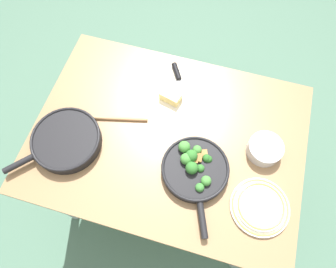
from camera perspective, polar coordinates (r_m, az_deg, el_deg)
ground_plane at (r=1.94m, az=-0.00°, el=-9.60°), size 14.00×14.00×0.00m
dining_table_red at (r=1.31m, az=-0.00°, el=-2.14°), size 1.10×0.80×0.77m
skillet_broccoli at (r=1.14m, az=5.14°, el=-6.51°), size 0.26×0.37×0.08m
skillet_eggs at (r=1.25m, az=-18.83°, el=-1.17°), size 0.32×0.33×0.05m
wooden_spoon at (r=1.28m, az=-13.30°, el=3.06°), size 0.33×0.10×0.02m
parchment_sheet at (r=1.32m, az=0.99°, el=8.24°), size 0.36×0.26×0.00m
grater_knife at (r=1.34m, az=2.17°, el=10.17°), size 0.15×0.23×0.02m
cheese_block at (r=1.28m, az=0.51°, el=7.16°), size 0.10×0.07×0.04m
dinner_plate_stack at (r=1.17m, az=17.14°, el=-13.07°), size 0.22×0.22×0.03m
prep_bowl_steel at (r=1.22m, az=17.94°, el=-2.72°), size 0.13×0.13×0.05m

